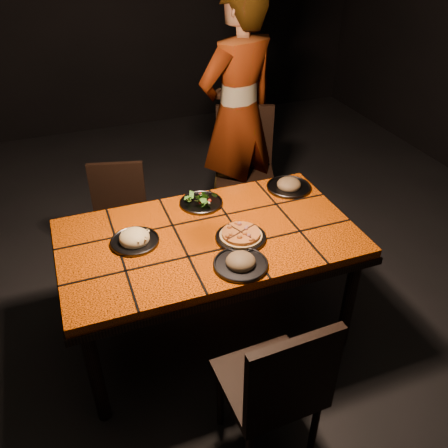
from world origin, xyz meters
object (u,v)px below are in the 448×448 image
object	(u,v)px
dining_table	(209,246)
plate_pasta	(135,239)
chair_far_left	(119,215)
plate_pizza	(241,236)
chair_near	(278,386)
chair_far_right	(245,162)
diner	(238,115)

from	to	relation	value
dining_table	plate_pasta	bearing A→B (deg)	170.49
chair_far_left	plate_pizza	bearing A→B (deg)	-45.28
chair_near	plate_pizza	bearing A→B (deg)	-102.23
dining_table	chair_far_right	world-z (taller)	chair_far_right
chair_near	chair_far_left	size ratio (longest dim) A/B	1.12
chair_near	chair_far_right	distance (m)	2.04
chair_near	plate_pasta	size ratio (longest dim) A/B	3.52
diner	plate_pasta	size ratio (longest dim) A/B	7.19
plate_pizza	plate_pasta	xyz separation A→B (m)	(-0.54, 0.16, 0.00)
chair_far_right	plate_pizza	xyz separation A→B (m)	(-0.51, -1.17, 0.21)
diner	plate_pizza	size ratio (longest dim) A/B	6.23
chair_near	plate_pizza	xyz separation A→B (m)	(0.14, 0.77, 0.24)
chair_far_left	chair_far_right	bearing A→B (deg)	28.90
plate_pizza	plate_pasta	bearing A→B (deg)	163.02
dining_table	plate_pizza	xyz separation A→B (m)	(0.15, -0.10, 0.10)
chair_far_right	diner	distance (m)	0.38
chair_far_right	diner	world-z (taller)	diner
dining_table	diner	xyz separation A→B (m)	(0.62, 1.11, 0.26)
plate_pizza	chair_far_right	bearing A→B (deg)	66.28
diner	chair_far_left	bearing A→B (deg)	-0.96
chair_far_left	dining_table	bearing A→B (deg)	-50.43
plate_pasta	dining_table	bearing A→B (deg)	-9.51
chair_far_left	chair_far_right	xyz separation A→B (m)	(1.04, 0.26, 0.09)
dining_table	chair_near	world-z (taller)	chair_near
chair_far_right	chair_far_left	bearing A→B (deg)	-145.72
diner	plate_pizza	world-z (taller)	diner
dining_table	chair_far_right	bearing A→B (deg)	58.19
chair_near	chair_far_right	xyz separation A→B (m)	(0.65, 1.94, 0.04)
dining_table	chair_far_right	size ratio (longest dim) A/B	1.65
plate_pizza	plate_pasta	size ratio (longest dim) A/B	1.15
chair_near	chair_far_right	world-z (taller)	chair_far_right
chair_far_left	plate_pizza	distance (m)	1.09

